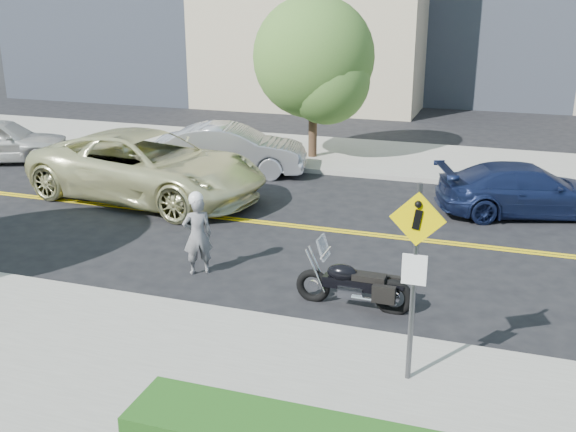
# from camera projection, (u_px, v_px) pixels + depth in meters

# --- Properties ---
(ground_plane) EXTENTS (120.00, 120.00, 0.00)m
(ground_plane) POSITION_uv_depth(u_px,v_px,m) (280.00, 224.00, 16.97)
(ground_plane) COLOR black
(ground_plane) RESTS_ON ground
(sidewalk_near) EXTENTS (60.00, 5.00, 0.15)m
(sidewalk_near) POSITION_uv_depth(u_px,v_px,m) (118.00, 375.00, 10.20)
(sidewalk_near) COLOR #9E9B91
(sidewalk_near) RESTS_ON ground_plane
(sidewalk_far) EXTENTS (60.00, 5.00, 0.15)m
(sidewalk_far) POSITION_uv_depth(u_px,v_px,m) (350.00, 156.00, 23.69)
(sidewalk_far) COLOR #9E9B91
(sidewalk_far) RESTS_ON ground_plane
(pedestrian_sign) EXTENTS (0.78, 0.08, 3.00)m
(pedestrian_sign) POSITION_uv_depth(u_px,v_px,m) (415.00, 265.00, 9.41)
(pedestrian_sign) COLOR #4C4C51
(pedestrian_sign) RESTS_ON sidewalk_near
(motorcyclist) EXTENTS (0.73, 0.67, 1.77)m
(motorcyclist) POSITION_uv_depth(u_px,v_px,m) (197.00, 233.00, 13.78)
(motorcyclist) COLOR silver
(motorcyclist) RESTS_ON ground
(motorcycle) EXTENTS (2.16, 0.69, 1.30)m
(motorcycle) POSITION_uv_depth(u_px,v_px,m) (354.00, 274.00, 12.37)
(motorcycle) COLOR black
(motorcycle) RESTS_ON ground
(suv) EXTENTS (7.19, 4.11, 1.89)m
(suv) POSITION_uv_depth(u_px,v_px,m) (148.00, 166.00, 18.76)
(suv) COLOR beige
(suv) RESTS_ON ground
(parked_car_white) EXTENTS (4.76, 3.33, 1.51)m
(parked_car_white) POSITION_uv_depth(u_px,v_px,m) (0.00, 140.00, 22.89)
(parked_car_white) COLOR beige
(parked_car_white) RESTS_ON ground
(parked_car_silver) EXTENTS (5.02, 2.69, 1.57)m
(parked_car_silver) POSITION_uv_depth(u_px,v_px,m) (231.00, 150.00, 21.43)
(parked_car_silver) COLOR #A6A7AD
(parked_car_silver) RESTS_ON ground
(parked_car_blue) EXTENTS (4.98, 3.27, 1.34)m
(parked_car_blue) POSITION_uv_depth(u_px,v_px,m) (526.00, 190.00, 17.52)
(parked_car_blue) COLOR #1A254E
(parked_car_blue) RESTS_ON ground
(tree_far_a) EXTENTS (4.04, 4.04, 5.52)m
(tree_far_a) POSITION_uv_depth(u_px,v_px,m) (314.00, 57.00, 22.23)
(tree_far_a) COLOR #382619
(tree_far_a) RESTS_ON ground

